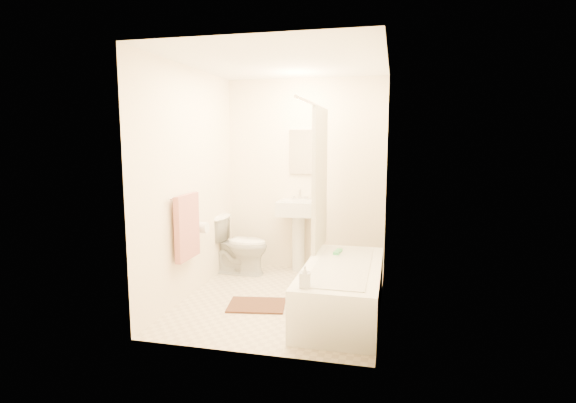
% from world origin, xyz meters
% --- Properties ---
extents(floor, '(2.40, 2.40, 0.00)m').
position_xyz_m(floor, '(0.00, 0.00, 0.00)').
color(floor, beige).
rests_on(floor, ground).
extents(ceiling, '(2.40, 2.40, 0.00)m').
position_xyz_m(ceiling, '(0.00, 0.00, 2.40)').
color(ceiling, white).
rests_on(ceiling, ground).
extents(wall_back, '(2.00, 0.02, 2.40)m').
position_xyz_m(wall_back, '(0.00, 1.20, 1.20)').
color(wall_back, beige).
rests_on(wall_back, ground).
extents(wall_left, '(0.02, 2.40, 2.40)m').
position_xyz_m(wall_left, '(-1.00, 0.00, 1.20)').
color(wall_left, beige).
rests_on(wall_left, ground).
extents(wall_right, '(0.02, 2.40, 2.40)m').
position_xyz_m(wall_right, '(1.00, 0.00, 1.20)').
color(wall_right, beige).
rests_on(wall_right, ground).
extents(mirror, '(0.40, 0.03, 0.55)m').
position_xyz_m(mirror, '(0.00, 1.18, 1.50)').
color(mirror, white).
rests_on(mirror, wall_back).
extents(curtain_rod, '(0.03, 1.70, 0.03)m').
position_xyz_m(curtain_rod, '(0.30, 0.10, 2.00)').
color(curtain_rod, silver).
rests_on(curtain_rod, wall_back).
extents(shower_curtain, '(0.04, 0.80, 1.55)m').
position_xyz_m(shower_curtain, '(0.30, 0.50, 1.22)').
color(shower_curtain, silver).
rests_on(shower_curtain, curtain_rod).
extents(towel_bar, '(0.02, 0.60, 0.02)m').
position_xyz_m(towel_bar, '(-0.96, -0.25, 1.10)').
color(towel_bar, silver).
rests_on(towel_bar, wall_left).
extents(towel, '(0.06, 0.45, 0.66)m').
position_xyz_m(towel, '(-0.93, -0.25, 0.78)').
color(towel, '#CC7266').
rests_on(towel, towel_bar).
extents(toilet_paper, '(0.11, 0.12, 0.12)m').
position_xyz_m(toilet_paper, '(-0.93, 0.12, 0.70)').
color(toilet_paper, white).
rests_on(toilet_paper, wall_left).
extents(toilet, '(0.74, 0.44, 0.71)m').
position_xyz_m(toilet, '(-0.75, 0.80, 0.36)').
color(toilet, white).
rests_on(toilet, floor).
extents(sink, '(0.51, 0.42, 0.98)m').
position_xyz_m(sink, '(-0.06, 1.06, 0.49)').
color(sink, silver).
rests_on(sink, floor).
extents(bathtub, '(0.72, 1.64, 0.46)m').
position_xyz_m(bathtub, '(0.64, -0.20, 0.23)').
color(bathtub, white).
rests_on(bathtub, floor).
extents(bath_mat, '(0.62, 0.51, 0.02)m').
position_xyz_m(bath_mat, '(-0.21, -0.23, 0.01)').
color(bath_mat, '#492119').
rests_on(bath_mat, floor).
extents(soap_bottle, '(0.09, 0.09, 0.18)m').
position_xyz_m(soap_bottle, '(0.41, -0.89, 0.55)').
color(soap_bottle, white).
rests_on(soap_bottle, bathtub).
extents(scrub_brush, '(0.08, 0.19, 0.04)m').
position_xyz_m(scrub_brush, '(0.54, 0.24, 0.48)').
color(scrub_brush, '#47BE67').
rests_on(scrub_brush, bathtub).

